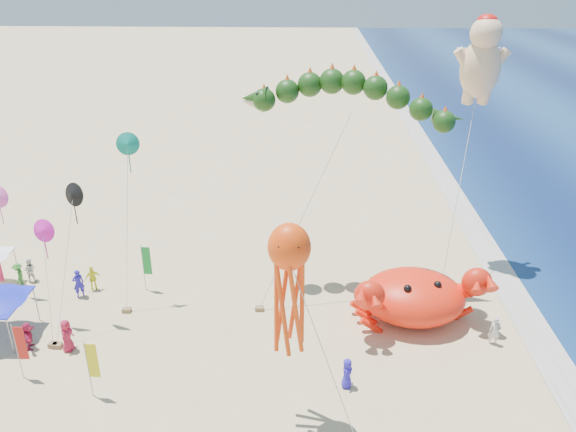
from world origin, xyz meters
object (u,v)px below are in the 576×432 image
object	(u,v)px
dragon_kite	(348,104)
cherub_kite	(482,58)
crab_inflatable	(414,296)
octopus_kite	(289,279)

from	to	relation	value
dragon_kite	cherub_kite	size ratio (longest dim) A/B	0.80
dragon_kite	cherub_kite	xyz separation A→B (m)	(8.32, 4.20, 1.95)
crab_inflatable	dragon_kite	world-z (taller)	dragon_kite
crab_inflatable	dragon_kite	size ratio (longest dim) A/B	0.62
dragon_kite	cherub_kite	distance (m)	9.52
dragon_kite	octopus_kite	distance (m)	12.86
cherub_kite	octopus_kite	distance (m)	20.48
cherub_kite	octopus_kite	bearing A→B (deg)	-125.13
crab_inflatable	dragon_kite	bearing A→B (deg)	135.29
crab_inflatable	octopus_kite	distance (m)	11.72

